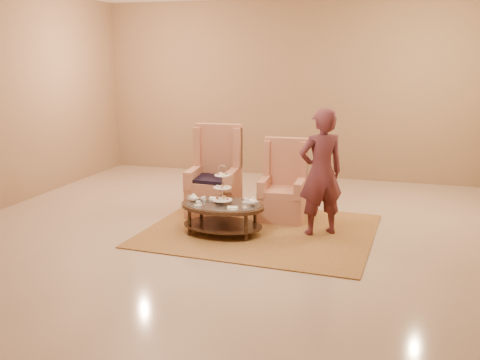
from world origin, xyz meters
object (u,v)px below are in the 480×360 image
(tea_table, at_px, (222,210))
(armchair_right, at_px, (283,192))
(person, at_px, (321,173))
(armchair_left, at_px, (215,184))

(tea_table, height_order, armchair_right, armchair_right)
(armchair_right, distance_m, person, 1.00)
(armchair_right, bearing_deg, person, -46.82)
(tea_table, bearing_deg, armchair_right, 59.12)
(tea_table, xyz_separation_m, armchair_right, (0.63, 1.00, 0.05))
(tea_table, distance_m, armchair_left, 1.09)
(armchair_right, relative_size, person, 0.69)
(tea_table, relative_size, person, 0.68)
(armchair_right, height_order, person, person)
(armchair_right, bearing_deg, tea_table, -124.85)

